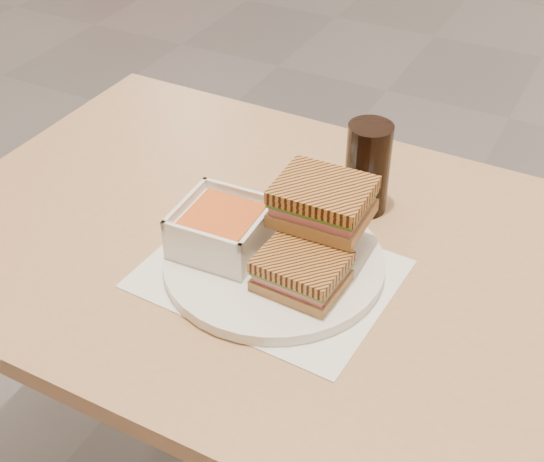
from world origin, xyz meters
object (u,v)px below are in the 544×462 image
at_px(panini_lower, 302,271).
at_px(main_table, 329,322).
at_px(soup_bowl, 222,230).
at_px(plate, 274,262).
at_px(cola_glass, 367,168).

bearing_deg(panini_lower, main_table, 82.53).
distance_m(soup_bowl, panini_lower, 0.13).
distance_m(plate, panini_lower, 0.07).
bearing_deg(panini_lower, soup_bowl, 169.88).
height_order(plate, panini_lower, panini_lower).
height_order(main_table, cola_glass, cola_glass).
bearing_deg(main_table, plate, -144.75).
bearing_deg(panini_lower, cola_glass, 90.15).
distance_m(panini_lower, cola_glass, 0.22).
height_order(main_table, plate, plate).
bearing_deg(main_table, soup_bowl, -158.21).
bearing_deg(cola_glass, main_table, -85.53).
bearing_deg(panini_lower, plate, 150.02).
relative_size(main_table, panini_lower, 10.75).
bearing_deg(plate, panini_lower, -29.98).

